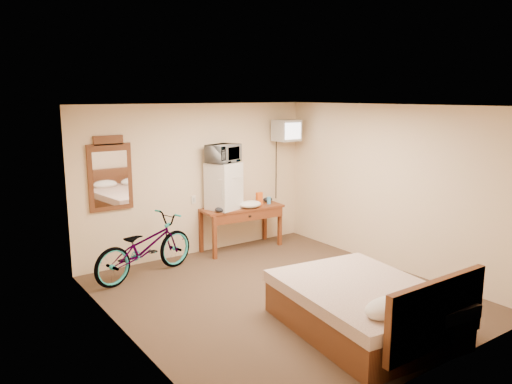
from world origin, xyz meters
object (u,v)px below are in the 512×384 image
desk (242,213)px  bed (367,307)px  blue_cup (269,200)px  microwave (223,153)px  bicycle (145,247)px  mini_fridge (224,186)px  crt_television (286,130)px  wall_mirror (110,175)px

desk → bed: 3.44m
blue_cup → bed: 3.53m
desk → microwave: microwave is taller
blue_cup → microwave: bearing=172.3°
microwave → bicycle: size_ratio=0.32×
mini_fridge → bicycle: size_ratio=0.46×
mini_fridge → microwave: (0.00, 0.00, 0.54)m
crt_television → bed: bearing=-114.1°
microwave → wall_mirror: (-1.83, 0.22, -0.21)m
mini_fridge → bed: bearing=-93.8°
mini_fridge → wall_mirror: bearing=173.3°
crt_television → bicycle: crt_television is taller
desk → microwave: 1.10m
blue_cup → bed: size_ratio=0.06×
microwave → wall_mirror: bearing=151.8°
crt_television → bicycle: 3.28m
bed → bicycle: bearing=113.4°
bicycle → blue_cup: bearing=-99.7°
blue_cup → crt_television: bearing=10.6°
desk → bicycle: bicycle is taller
wall_mirror → crt_television: bearing=-4.6°
desk → blue_cup: size_ratio=12.01×
desk → bed: size_ratio=0.69×
microwave → mini_fridge: bearing=-145.1°
bicycle → desk: bearing=-96.6°
blue_cup → mini_fridge: bearing=172.3°
bicycle → crt_television: bearing=-98.9°
mini_fridge → crt_television: crt_television is taller
microwave → bed: microwave is taller
mini_fridge → blue_cup: bearing=-7.7°
desk → bicycle: 1.93m
mini_fridge → bed: 3.54m
blue_cup → bed: (-1.08, -3.32, -0.52)m
wall_mirror → bicycle: (0.26, -0.55, -1.02)m
wall_mirror → bicycle: bearing=-64.5°
mini_fridge → crt_television: 1.56m
mini_fridge → bed: size_ratio=0.37×
desk → crt_television: crt_television is taller
desk → microwave: (-0.34, 0.06, 1.05)m
desk → bicycle: size_ratio=0.87×
bed → desk: bearing=80.5°
wall_mirror → bed: 4.16m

